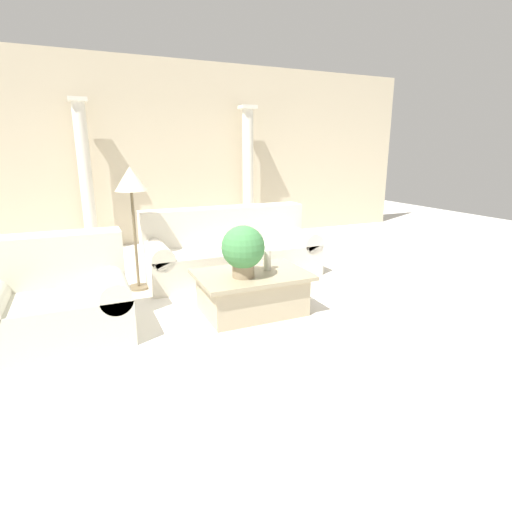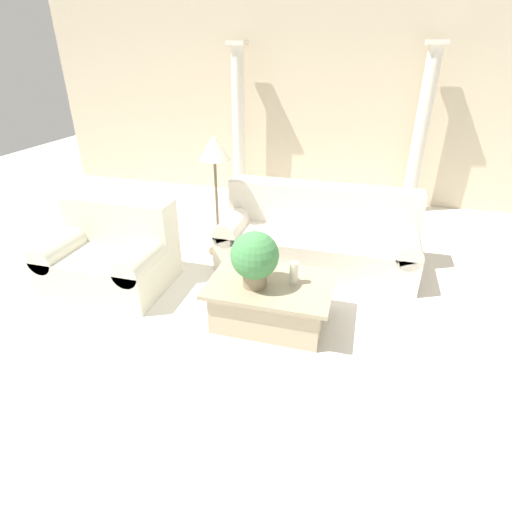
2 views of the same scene
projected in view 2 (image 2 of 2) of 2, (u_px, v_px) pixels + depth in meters
ground_plane at (286, 296)px, 4.25m from camera, size 16.00×16.00×0.00m
wall_back at (333, 101)px, 6.39m from camera, size 10.00×0.06×3.20m
sofa_long at (318, 235)px, 4.79m from camera, size 2.29×0.94×0.90m
loveseat at (112, 253)px, 4.37m from camera, size 1.26×0.94×0.90m
coffee_table at (271, 301)px, 3.78m from camera, size 1.14×0.81×0.43m
potted_plant at (255, 257)px, 3.50m from camera, size 0.43×0.43×0.52m
pillar_candle at (294, 273)px, 3.62m from camera, size 0.08×0.08×0.22m
floor_lamp at (214, 156)px, 4.61m from camera, size 0.37×0.37×1.48m
column_left at (239, 122)px, 6.62m from camera, size 0.28×0.28×2.45m
column_right at (421, 131)px, 5.93m from camera, size 0.28×0.28×2.45m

